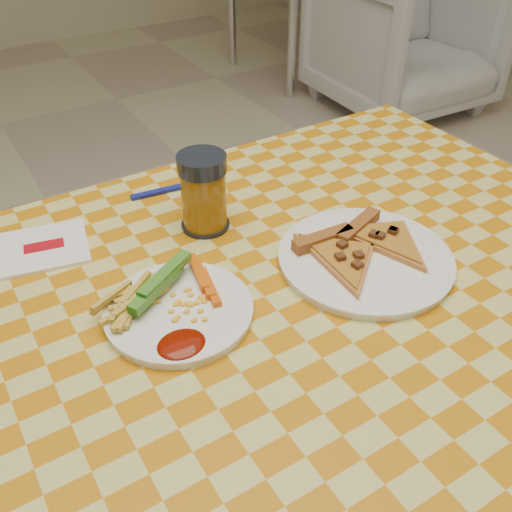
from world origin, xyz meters
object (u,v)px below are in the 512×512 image
object	(u,v)px
table	(264,333)
drink_glass	(204,193)
plate_right	(365,260)
bg_chair	(406,32)
plate_left	(179,312)

from	to	relation	value
table	drink_glass	xyz separation A→B (m)	(0.01, 0.21, 0.14)
plate_right	drink_glass	distance (m)	0.28
plate_right	drink_glass	world-z (taller)	drink_glass
table	bg_chair	distance (m)	2.64
plate_right	drink_glass	xyz separation A→B (m)	(-0.16, 0.22, 0.06)
bg_chair	plate_left	bearing A→B (deg)	-138.85
table	plate_left	size ratio (longest dim) A/B	6.27
table	plate_right	distance (m)	0.20
table	bg_chair	size ratio (longest dim) A/B	1.54
plate_right	bg_chair	xyz separation A→B (m)	(1.81, 1.73, -0.35)
plate_left	plate_right	xyz separation A→B (m)	(0.30, -0.05, 0.00)
plate_left	bg_chair	size ratio (longest dim) A/B	0.25
plate_left	plate_right	bearing A→B (deg)	-8.56
drink_glass	bg_chair	distance (m)	2.52
plate_left	bg_chair	xyz separation A→B (m)	(2.11, 1.69, -0.35)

